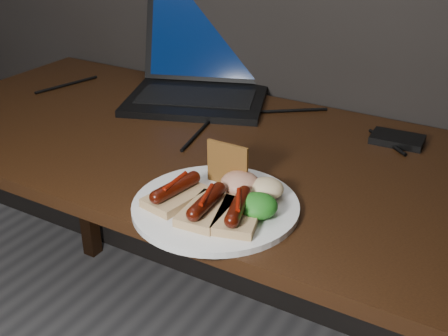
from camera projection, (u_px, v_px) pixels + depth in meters
desk at (184, 171)px, 1.34m from camera, size 1.40×0.70×0.75m
laptop at (200, 77)px, 1.52m from camera, size 0.46×0.46×0.25m
hard_drive at (397, 139)px, 1.27m from camera, size 0.12×0.08×0.02m
desk_cables at (215, 113)px, 1.42m from camera, size 0.99×0.40×0.01m
plate at (216, 206)px, 1.01m from camera, size 0.37×0.37×0.01m
bread_sausage_left at (176, 193)px, 1.01m from camera, size 0.09×0.13×0.04m
bread_sausage_center at (207, 207)px, 0.96m from camera, size 0.08×0.12×0.04m
bread_sausage_right at (238, 212)px, 0.95m from camera, size 0.10×0.13×0.04m
crispbread at (227, 164)px, 1.05m from camera, size 0.08×0.01×0.08m
salad_greens at (258, 206)px, 0.96m from camera, size 0.07×0.07×0.04m
salsa_mound at (240, 183)px, 1.03m from camera, size 0.07×0.07×0.04m
coleslaw_mound at (266, 189)px, 1.02m from camera, size 0.06×0.06×0.04m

